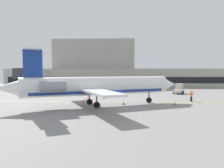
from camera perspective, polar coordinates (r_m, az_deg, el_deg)
ground at (r=34.17m, az=0.60°, el=-5.63°), size 120.00×120.00×0.11m
terminal_building at (r=81.50m, az=-0.62°, el=3.64°), size 77.82×14.57×17.02m
jet_bridge_west at (r=68.44m, az=-19.94°, el=2.63°), size 2.40×19.94×6.11m
regional_jet at (r=33.28m, az=-4.00°, el=-0.55°), size 26.67×20.26×8.29m
baggage_tug at (r=55.30m, az=-6.71°, el=-1.18°), size 3.39×3.91×2.21m
pushback_tractor at (r=54.65m, az=16.92°, el=-1.28°), size 3.19×4.22×2.35m
belt_loader at (r=61.11m, az=8.08°, el=-0.80°), size 4.20×3.19×2.12m
fuel_tank at (r=70.41m, az=-14.31°, el=0.14°), size 6.37×3.08×2.80m
marshaller at (r=40.99m, az=19.83°, el=-2.93°), size 0.83×0.34×1.88m
safety_cone_alpha at (r=42.31m, az=-2.11°, el=-3.52°), size 0.47×0.47×0.55m
safety_cone_bravo at (r=35.30m, az=2.98°, el=-4.86°), size 0.47×0.47×0.55m
safety_cone_charlie at (r=35.60m, az=15.96°, el=-4.91°), size 0.47×0.47×0.55m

